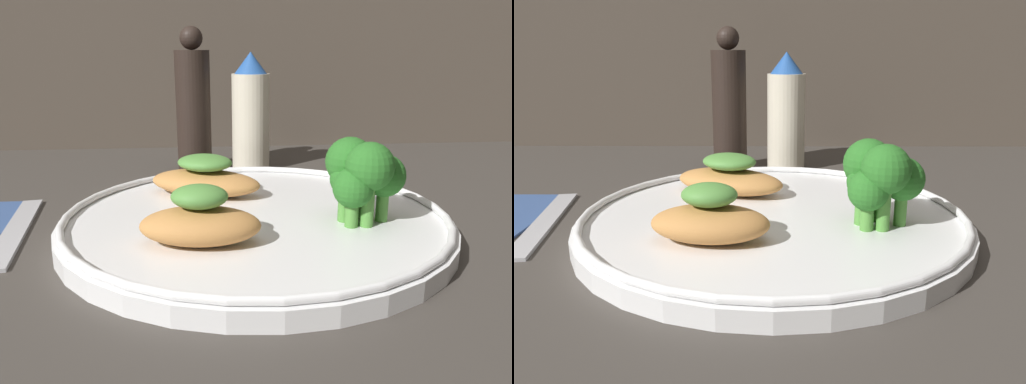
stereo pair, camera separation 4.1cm
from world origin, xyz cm
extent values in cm
cube|color=#3D3833|center=(0.00, 0.00, -0.50)|extent=(180.00, 180.00, 1.00)
cylinder|color=white|center=(0.00, 0.00, 0.70)|extent=(31.72, 31.72, 1.40)
torus|color=white|center=(0.00, 0.00, 1.70)|extent=(31.12, 31.12, 0.60)
ellipsoid|color=#BC7F42|center=(-4.49, -5.77, 2.70)|extent=(8.98, 5.72, 2.61)
ellipsoid|color=#518E3D|center=(-4.49, -5.77, 4.84)|extent=(4.26, 3.54, 1.67)
ellipsoid|color=#BC7F42|center=(-4.15, 6.54, 2.57)|extent=(11.83, 8.84, 2.35)
ellipsoid|color=#518E3D|center=(-4.15, 6.54, 4.50)|extent=(6.39, 5.82, 1.50)
cylinder|color=#4C8E38|center=(9.84, -2.37, 2.67)|extent=(0.97, 0.97, 2.55)
sphere|color=#286B23|center=(9.84, -2.37, 5.13)|extent=(3.37, 3.37, 3.37)
cylinder|color=#4C8E38|center=(8.28, -1.35, 2.84)|extent=(0.72, 0.72, 2.88)
sphere|color=#286B23|center=(8.28, -1.35, 5.67)|extent=(3.97, 3.97, 3.97)
cylinder|color=#4C8E38|center=(7.37, -1.27, 3.05)|extent=(0.90, 0.90, 3.29)
sphere|color=#286B23|center=(7.37, -1.27, 6.07)|extent=(3.93, 3.93, 3.93)
cylinder|color=#4C8E38|center=(6.89, -2.07, 2.66)|extent=(1.08, 1.08, 2.52)
sphere|color=#286B23|center=(6.89, -2.07, 4.82)|extent=(2.57, 2.57, 2.57)
cylinder|color=#4C8E38|center=(7.07, -3.44, 2.41)|extent=(1.02, 1.02, 2.03)
sphere|color=#286B23|center=(7.07, -3.44, 4.53)|extent=(3.14, 3.14, 3.14)
cylinder|color=#4C8E38|center=(8.28, -3.45, 3.12)|extent=(1.03, 1.03, 3.43)
sphere|color=#286B23|center=(8.28, -3.45, 6.14)|extent=(3.74, 3.74, 3.74)
cylinder|color=beige|center=(1.56, 22.79, 5.90)|extent=(4.68, 4.68, 11.79)
cone|color=#23519E|center=(1.56, 22.79, 13.09)|extent=(3.97, 3.97, 2.59)
cylinder|color=black|center=(-5.47, 22.79, 7.28)|extent=(4.21, 4.21, 14.56)
sphere|color=black|center=(-5.47, 22.79, 15.93)|extent=(2.73, 2.73, 2.73)
cube|color=#B2B2B7|center=(-19.90, 1.74, 0.30)|extent=(4.35, 16.81, 0.60)
camera|label=1|loc=(-3.78, -38.98, 14.59)|focal=35.00mm
camera|label=2|loc=(0.29, -39.16, 14.59)|focal=35.00mm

